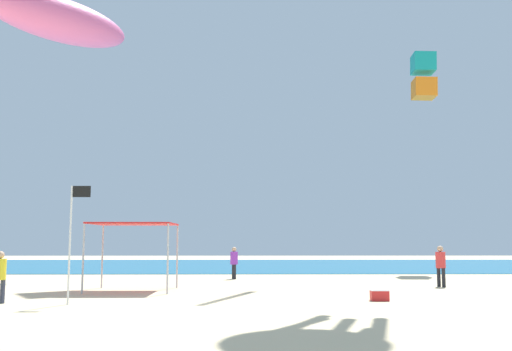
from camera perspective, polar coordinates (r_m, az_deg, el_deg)
ground at (r=17.41m, az=-3.01°, el=-13.11°), size 110.00×110.00×0.10m
ocean_strip at (r=44.50m, az=-1.53°, el=-9.08°), size 110.00×24.12×0.03m
canopy_tent at (r=22.39m, az=-12.30°, el=-5.11°), size 3.14×2.73×2.60m
person_near_tent at (r=19.11m, az=-24.60°, el=-8.97°), size 0.38×0.39×1.60m
person_central at (r=28.54m, az=-2.25°, el=-8.59°), size 0.38×0.42×1.60m
person_rightmost at (r=24.99m, az=18.24°, el=-8.41°), size 0.40×0.44×1.70m
banner_flag at (r=18.12m, az=-18.13°, el=-5.50°), size 0.61×0.06×3.60m
cooler_box at (r=18.78m, az=12.44°, el=-11.80°), size 0.57×0.37×0.35m
kite_box_teal at (r=39.34m, az=16.66°, el=9.65°), size 1.52×1.48×3.01m
kite_inflatable_pink at (r=33.58m, az=-19.41°, el=14.76°), size 7.84×7.84×3.28m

